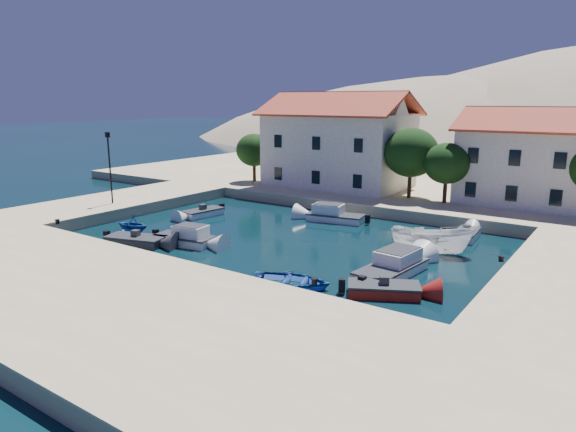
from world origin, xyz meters
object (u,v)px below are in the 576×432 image
object	(u,v)px
building_mid	(525,155)
boat_east	(431,254)
cabin_cruiser_south	(184,238)
cabin_cruiser_east	(391,268)
building_left	(339,139)
rowboat_south	(290,286)
lamppost	(109,161)

from	to	relation	value
building_mid	boat_east	world-z (taller)	building_mid
cabin_cruiser_south	cabin_cruiser_east	world-z (taller)	same
cabin_cruiser_south	building_left	bearing A→B (deg)	82.52
building_mid	cabin_cruiser_south	xyz separation A→B (m)	(-17.23, -24.26, -4.75)
building_left	cabin_cruiser_south	world-z (taller)	building_left
rowboat_south	boat_east	xyz separation A→B (m)	(4.16, 10.36, 0.00)
cabin_cruiser_south	rowboat_south	bearing A→B (deg)	-23.05
building_left	rowboat_south	bearing A→B (deg)	-65.77
building_mid	rowboat_south	size ratio (longest dim) A/B	2.34
building_mid	cabin_cruiser_east	distance (m)	22.76
cabin_cruiser_east	boat_east	xyz separation A→B (m)	(0.39, 5.56, -0.48)
building_mid	cabin_cruiser_east	bearing A→B (deg)	-96.60
lamppost	rowboat_south	xyz separation A→B (m)	(23.17, -5.92, -4.75)
building_left	lamppost	bearing A→B (deg)	-119.90
boat_east	building_mid	bearing A→B (deg)	-28.03
building_left	cabin_cruiser_south	xyz separation A→B (m)	(0.77, -23.26, -5.46)
lamppost	boat_east	size ratio (longest dim) A/B	1.17
boat_east	building_left	bearing A→B (deg)	24.94
building_left	building_mid	bearing A→B (deg)	3.18
lamppost	cabin_cruiser_east	size ratio (longest dim) A/B	1.13
cabin_cruiser_east	boat_east	size ratio (longest dim) A/B	1.03
building_mid	cabin_cruiser_south	bearing A→B (deg)	-125.39
rowboat_south	boat_east	bearing A→B (deg)	-40.52
boat_east	cabin_cruiser_east	bearing A→B (deg)	155.44
cabin_cruiser_east	building_left	bearing A→B (deg)	42.04
building_left	building_mid	distance (m)	18.04
building_left	building_mid	size ratio (longest dim) A/B	1.40
boat_east	lamppost	bearing A→B (deg)	78.68
rowboat_south	building_mid	bearing A→B (deg)	-31.87
rowboat_south	cabin_cruiser_east	world-z (taller)	cabin_cruiser_east
building_mid	rowboat_south	world-z (taller)	building_mid
cabin_cruiser_east	building_mid	bearing A→B (deg)	-0.75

